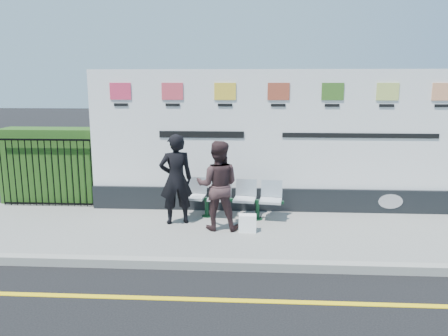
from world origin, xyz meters
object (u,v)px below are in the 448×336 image
Objects in this scene: woman_left at (176,179)px; woman_right at (218,185)px; bench at (232,208)px; billboard at (277,151)px.

woman_left is 1.05× the size of woman_right.
woman_left is at bearing -17.58° from woman_right.
bench is 1.32m from woman_left.
bench is at bearing -145.48° from billboard.
billboard reaches higher than woman_left.
woman_right is at bearing -102.72° from bench.
billboard reaches higher than bench.
billboard is at bearing -130.23° from woman_right.
billboard reaches higher than woman_right.
woman_left is at bearing -153.55° from bench.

